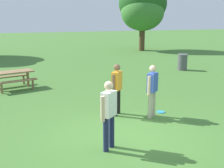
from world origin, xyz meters
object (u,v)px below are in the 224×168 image
object	(u,v)px
person_bystander	(117,86)
frisbee	(161,112)
person_thrower	(152,88)
tree_back_left	(143,4)
picnic_table_near	(13,76)
trash_can_further_along	(182,62)
tree_slender_mid	(142,13)
person_catcher	(109,111)

from	to	relation	value
person_bystander	frisbee	bearing A→B (deg)	-13.96
person_thrower	frisbee	size ratio (longest dim) A/B	6.07
frisbee	tree_back_left	world-z (taller)	tree_back_left
person_bystander	picnic_table_near	bearing A→B (deg)	119.32
frisbee	trash_can_further_along	distance (m)	8.37
tree_slender_mid	tree_back_left	distance (m)	0.96
person_catcher	frisbee	world-z (taller)	person_catcher
person_catcher	tree_back_left	world-z (taller)	tree_back_left
frisbee	picnic_table_near	bearing A→B (deg)	128.41
tree_slender_mid	tree_back_left	bearing A→B (deg)	60.56
person_catcher	tree_slender_mid	xyz separation A→B (m)	(10.92, 18.46, 2.62)
frisbee	tree_slender_mid	distance (m)	18.92
picnic_table_near	person_bystander	bearing A→B (deg)	-60.68
person_bystander	picnic_table_near	xyz separation A→B (m)	(-2.79, 4.96, -0.38)
tree_slender_mid	frisbee	bearing A→B (deg)	-116.61
person_catcher	frisbee	size ratio (longest dim) A/B	6.07
tree_back_left	person_bystander	bearing A→B (deg)	-120.92
tree_back_left	tree_slender_mid	bearing A→B (deg)	-119.44
frisbee	trash_can_further_along	bearing A→B (deg)	49.06
frisbee	tree_back_left	size ratio (longest dim) A/B	0.04
person_bystander	tree_back_left	distance (m)	19.76
picnic_table_near	tree_slender_mid	distance (m)	17.15
person_bystander	trash_can_further_along	distance (m)	9.13
person_thrower	person_catcher	bearing A→B (deg)	-142.94
person_bystander	tree_slender_mid	world-z (taller)	tree_slender_mid
person_catcher	tree_slender_mid	distance (m)	21.61
tree_slender_mid	tree_back_left	world-z (taller)	tree_back_left
picnic_table_near	frisbee	bearing A→B (deg)	-51.59
picnic_table_near	tree_back_left	bearing A→B (deg)	42.53
person_thrower	picnic_table_near	world-z (taller)	person_thrower
trash_can_further_along	tree_slender_mid	size ratio (longest dim) A/B	0.18
person_thrower	picnic_table_near	bearing A→B (deg)	123.51
person_catcher	tree_back_left	size ratio (longest dim) A/B	0.26
person_thrower	picnic_table_near	size ratio (longest dim) A/B	0.83
picnic_table_near	trash_can_further_along	world-z (taller)	trash_can_further_along
person_catcher	trash_can_further_along	xyz separation A→B (m)	(8.07, 8.15, -0.46)
frisbee	trash_can_further_along	world-z (taller)	trash_can_further_along
trash_can_further_along	tree_back_left	size ratio (longest dim) A/B	0.15
frisbee	picnic_table_near	size ratio (longest dim) A/B	0.14
person_bystander	tree_slender_mid	xyz separation A→B (m)	(9.76, 16.26, 2.62)
picnic_table_near	person_thrower	bearing A→B (deg)	-56.49
tree_back_left	person_thrower	bearing A→B (deg)	-117.68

